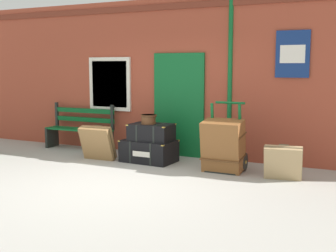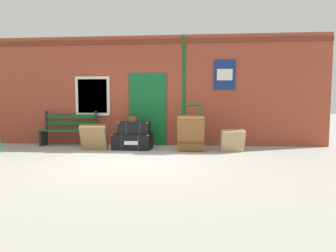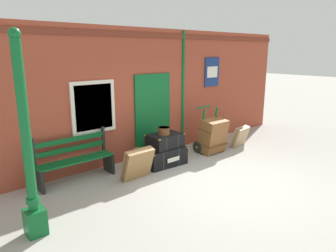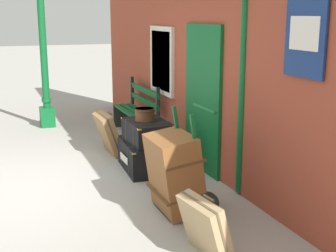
{
  "view_description": "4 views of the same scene",
  "coord_description": "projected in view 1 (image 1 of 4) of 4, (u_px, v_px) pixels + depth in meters",
  "views": [
    {
      "loc": [
        3.61,
        -5.61,
        1.82
      ],
      "look_at": [
        0.15,
        1.64,
        0.72
      ],
      "focal_mm": 46.38,
      "sensor_mm": 36.0,
      "label": 1
    },
    {
      "loc": [
        1.26,
        -5.68,
        1.21
      ],
      "look_at": [
        0.69,
        1.57,
        0.64
      ],
      "focal_mm": 29.66,
      "sensor_mm": 36.0,
      "label": 2
    },
    {
      "loc": [
        -4.76,
        -3.71,
        2.64
      ],
      "look_at": [
        0.12,
        1.95,
        0.83
      ],
      "focal_mm": 33.02,
      "sensor_mm": 36.0,
      "label": 3
    },
    {
      "loc": [
        5.98,
        -0.42,
        2.22
      ],
      "look_at": [
        0.16,
        1.84,
        0.74
      ],
      "focal_mm": 50.17,
      "sensor_mm": 36.0,
      "label": 4
    }
  ],
  "objects": [
    {
      "name": "ground_plane",
      "position": [
        114.0,
        184.0,
        6.81
      ],
      "size": [
        60.0,
        60.0,
        0.0
      ],
      "primitive_type": "plane",
      "color": "#A3A099"
    },
    {
      "name": "brick_facade",
      "position": [
        181.0,
        78.0,
        8.92
      ],
      "size": [
        10.4,
        0.35,
        3.2
      ],
      "color": "#9E422D",
      "rests_on": "ground"
    },
    {
      "name": "platform_bench",
      "position": [
        80.0,
        129.0,
        9.65
      ],
      "size": [
        1.6,
        0.43,
        1.01
      ],
      "color": "#0F5B28",
      "rests_on": "ground"
    },
    {
      "name": "steamer_trunk_base",
      "position": [
        149.0,
        151.0,
        8.39
      ],
      "size": [
        1.05,
        0.71,
        0.43
      ],
      "color": "black",
      "rests_on": "ground"
    },
    {
      "name": "steamer_trunk_middle",
      "position": [
        151.0,
        132.0,
        8.32
      ],
      "size": [
        0.82,
        0.56,
        0.33
      ],
      "color": "black",
      "rests_on": "steamer_trunk_base"
    },
    {
      "name": "round_hatbox",
      "position": [
        149.0,
        119.0,
        8.28
      ],
      "size": [
        0.3,
        0.29,
        0.18
      ],
      "color": "brown",
      "rests_on": "steamer_trunk_middle"
    },
    {
      "name": "porters_trolley",
      "position": [
        226.0,
        155.0,
        7.71
      ],
      "size": [
        0.71,
        0.56,
        1.21
      ],
      "color": "black",
      "rests_on": "ground"
    },
    {
      "name": "large_brown_trunk",
      "position": [
        223.0,
        146.0,
        7.53
      ],
      "size": [
        0.7,
        0.56,
        0.93
      ],
      "color": "brown",
      "rests_on": "ground"
    },
    {
      "name": "suitcase_tan",
      "position": [
        283.0,
        163.0,
        7.0
      ],
      "size": [
        0.63,
        0.38,
        0.59
      ],
      "color": "tan",
      "rests_on": "ground"
    },
    {
      "name": "suitcase_caramel",
      "position": [
        97.0,
        143.0,
        8.5
      ],
      "size": [
        0.68,
        0.39,
        0.69
      ],
      "color": "olive",
      "rests_on": "ground"
    }
  ]
}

